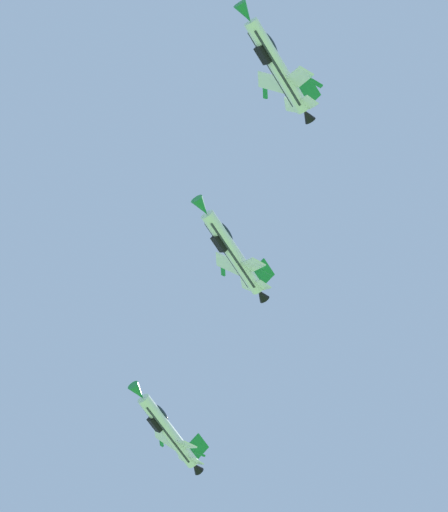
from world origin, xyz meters
TOP-DOWN VIEW (x-y plane):
  - fighter_jet_lead at (-15.60, 27.69)m, footprint 7.40×15.97m
  - fighter_jet_left_wing at (-33.05, 43.13)m, footprint 7.44×15.97m
  - fighter_jet_right_wing at (-54.47, 58.27)m, footprint 7.39×15.97m

SIDE VIEW (x-z plane):
  - fighter_jet_right_wing at x=-54.47m, z-range 112.41..120.10m
  - fighter_jet_left_wing at x=-33.05m, z-range 114.33..121.97m
  - fighter_jet_lead at x=-15.60m, z-range 115.61..123.29m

